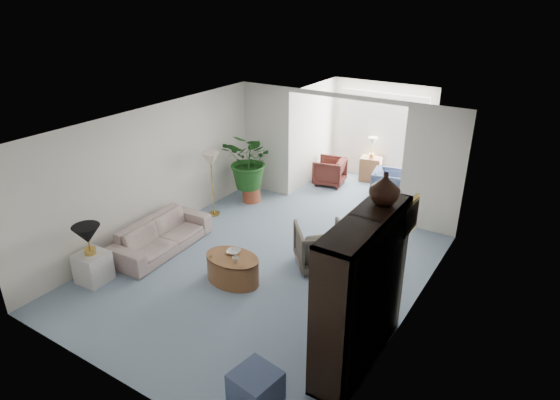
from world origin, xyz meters
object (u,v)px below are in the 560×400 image
Objects in this scene: plant_pot at (251,194)px; sunroom_chair_blue at (388,184)px; entertainment_cabinet at (361,292)px; coffee_bowl at (233,252)px; wingback_chair at (320,246)px; coffee_cup at (236,260)px; sunroom_table at (370,169)px; sunroom_chair_maroon at (330,171)px; end_table at (93,267)px; framed_picture at (411,218)px; ottoman at (256,387)px; floor_lamp at (211,159)px; coffee_table at (233,269)px; side_table_dark at (365,255)px; table_lamp at (87,235)px; sofa at (162,235)px; cabinet_urn at (385,188)px.

plant_pot is 3.13m from sunroom_chair_blue.
entertainment_cabinet is 5.33m from plant_pot.
coffee_bowl is 0.27× the size of wingback_chair.
sunroom_table reaches higher than coffee_cup.
entertainment_cabinet is 2.82× the size of sunroom_chair_maroon.
end_table is 6.94m from sunroom_table.
framed_picture is at bearing -29.04° from plant_pot.
sunroom_chair_blue is at bearing 79.04° from sunroom_chair_maroon.
sunroom_chair_maroon is 1.06m from sunroom_table.
entertainment_cabinet is (2.30, -0.45, 0.52)m from coffee_cup.
entertainment_cabinet reaches higher than wingback_chair.
coffee_cup is 5.50m from sunroom_table.
entertainment_cabinet is 4.05× the size of ottoman.
floor_lamp is 0.44× the size of wingback_chair.
ottoman is at bearing 63.81° from wingback_chair.
coffee_table is 2.24m from side_table_dark.
sunroom_chair_blue is at bearing 103.94° from side_table_dark.
sunroom_chair_maroon is (1.31, 5.87, -0.54)m from table_lamp.
entertainment_cabinet is 2.87× the size of sunroom_chair_blue.
end_table is 3.78m from wingback_chair.
plant_pot is at bearing 120.20° from coffee_table.
ottoman is (0.09, -3.34, -0.08)m from side_table_dark.
entertainment_cabinet is 5.06× the size of plant_pot.
entertainment_cabinet is (-0.23, -0.95, -0.69)m from framed_picture.
framed_picture is 4.63m from sofa.
sunroom_table is (0.75, 0.75, -0.03)m from sunroom_chair_maroon.
coffee_cup reaches higher than end_table.
floor_lamp reaches higher than sunroom_chair_maroon.
coffee_cup is at bearing -178.88° from cabinet_urn.
coffee_bowl is 0.56× the size of cabinet_urn.
plant_pot is (0.26, 1.01, -1.09)m from floor_lamp.
sunroom_table is at bearing 72.70° from table_lamp.
coffee_cup is 0.14× the size of sunroom_chair_maroon.
cabinet_urn reaches higher than entertainment_cabinet.
cabinet_urn is at bearing -95.35° from sofa.
coffee_cup is at bearing -1.89° from sunroom_chair_maroon.
entertainment_cabinet is 3.36× the size of sunroom_table.
coffee_table reaches higher than ottoman.
sofa is at bearing 139.03° from sunroom_chair_blue.
end_table is 2.37m from coffee_cup.
framed_picture is 0.25× the size of sofa.
end_table is 0.71× the size of sunroom_chair_maroon.
coffee_table is at bearing 32.63° from end_table.
sofa is 19.89× the size of coffee_cup.
sunroom_chair_maroon reaches higher than coffee_bowl.
cabinet_urn is at bearing -34.84° from plant_pot.
framed_picture is at bearing -168.14° from sunroom_chair_blue.
coffee_bowl is 1.50m from wingback_chair.
wingback_chair is 4.28m from sunroom_table.
table_lamp is at bearing -23.56° from sunroom_chair_maroon.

